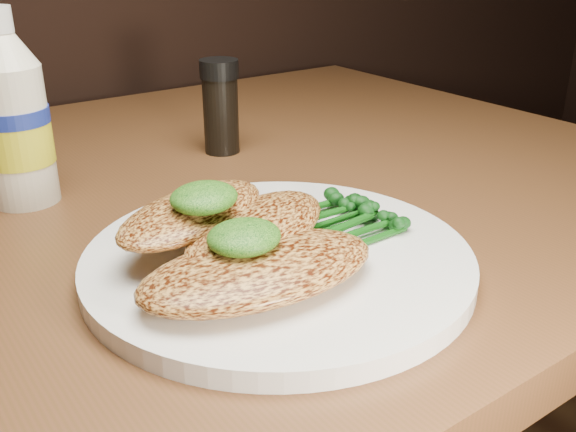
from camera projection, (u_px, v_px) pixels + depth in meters
plate at (278, 260)px, 0.50m from camera, size 0.30×0.30×0.02m
chicken_front at (259, 270)px, 0.44m from camera, size 0.18×0.11×0.03m
chicken_mid at (257, 228)px, 0.48m from camera, size 0.17×0.13×0.02m
chicken_back at (193, 213)px, 0.49m from camera, size 0.16×0.12×0.02m
pesto_front at (244, 237)px, 0.44m from camera, size 0.06×0.06×0.02m
pesto_back at (204, 198)px, 0.47m from camera, size 0.07×0.06×0.02m
broccolini_bundle at (324, 220)px, 0.52m from camera, size 0.16×0.14×0.02m
mayo_bottle at (12, 109)px, 0.59m from camera, size 0.07×0.07×0.18m
pepper_grinder at (221, 107)px, 0.74m from camera, size 0.05×0.05×0.11m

